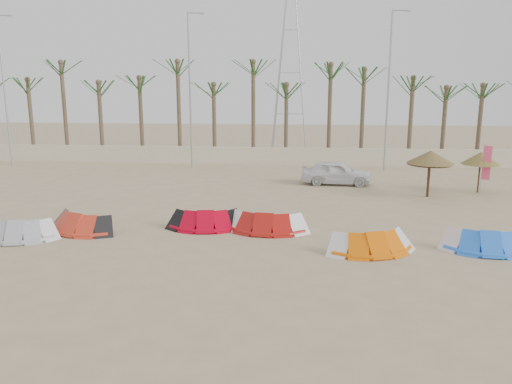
# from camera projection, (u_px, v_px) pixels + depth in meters

# --- Properties ---
(ground) EXTENTS (120.00, 120.00, 0.00)m
(ground) POSITION_uv_depth(u_px,v_px,m) (241.00, 266.00, 17.03)
(ground) COLOR tan
(ground) RESTS_ON ground
(boundary_wall) EXTENTS (60.00, 0.30, 1.30)m
(boundary_wall) POSITION_uv_depth(u_px,v_px,m) (274.00, 156.00, 38.30)
(boundary_wall) COLOR beige
(boundary_wall) RESTS_ON ground
(palm_line) EXTENTS (52.00, 4.00, 7.70)m
(palm_line) POSITION_uv_depth(u_px,v_px,m) (284.00, 79.00, 38.47)
(palm_line) COLOR brown
(palm_line) RESTS_ON ground
(lamp_a) EXTENTS (1.25, 0.14, 11.00)m
(lamp_a) POSITION_uv_depth(u_px,v_px,m) (5.00, 88.00, 36.96)
(lamp_a) COLOR #A5A8AD
(lamp_a) RESTS_ON ground
(lamp_b) EXTENTS (1.25, 0.14, 11.00)m
(lamp_b) POSITION_uv_depth(u_px,v_px,m) (190.00, 88.00, 35.77)
(lamp_b) COLOR #A5A8AD
(lamp_b) RESTS_ON ground
(lamp_c) EXTENTS (1.25, 0.14, 11.00)m
(lamp_c) POSITION_uv_depth(u_px,v_px,m) (389.00, 88.00, 34.58)
(lamp_c) COLOR #A5A8AD
(lamp_c) RESTS_ON ground
(pylon) EXTENTS (3.00, 3.00, 14.00)m
(pylon) POSITION_uv_depth(u_px,v_px,m) (289.00, 154.00, 44.20)
(pylon) COLOR #A5A8AD
(pylon) RESTS_ON ground
(kite_grey) EXTENTS (3.19, 2.00, 0.90)m
(kite_grey) POSITION_uv_depth(u_px,v_px,m) (22.00, 228.00, 20.07)
(kite_grey) COLOR #9C9EA4
(kite_grey) RESTS_ON ground
(kite_red_left) EXTENTS (3.62, 2.46, 0.90)m
(kite_red_left) POSITION_uv_depth(u_px,v_px,m) (83.00, 220.00, 21.19)
(kite_red_left) COLOR red
(kite_red_left) RESTS_ON ground
(kite_red_mid) EXTENTS (3.40, 1.84, 0.90)m
(kite_red_mid) POSITION_uv_depth(u_px,v_px,m) (207.00, 217.00, 21.67)
(kite_red_mid) COLOR #B70017
(kite_red_mid) RESTS_ON ground
(kite_red_right) EXTENTS (3.64, 1.90, 0.90)m
(kite_red_right) POSITION_uv_depth(u_px,v_px,m) (266.00, 220.00, 21.29)
(kite_red_right) COLOR #A6140F
(kite_red_right) RESTS_ON ground
(kite_orange) EXTENTS (3.62, 2.36, 0.90)m
(kite_orange) POSITION_uv_depth(u_px,v_px,m) (371.00, 239.00, 18.64)
(kite_orange) COLOR #E76203
(kite_orange) RESTS_ON ground
(kite_blue) EXTENTS (3.35, 1.78, 0.90)m
(kite_blue) POSITION_uv_depth(u_px,v_px,m) (485.00, 238.00, 18.73)
(kite_blue) COLOR blue
(kite_blue) RESTS_ON ground
(parasol_left) EXTENTS (2.54, 2.54, 2.57)m
(parasol_left) POSITION_uv_depth(u_px,v_px,m) (431.00, 157.00, 26.98)
(parasol_left) COLOR #4C331E
(parasol_left) RESTS_ON ground
(parasol_mid) EXTENTS (2.37, 2.37, 2.48)m
(parasol_mid) POSITION_uv_depth(u_px,v_px,m) (430.00, 158.00, 27.08)
(parasol_mid) COLOR #4C331E
(parasol_mid) RESTS_ON ground
(parasol_right) EXTENTS (2.12, 2.12, 2.33)m
(parasol_right) POSITION_uv_depth(u_px,v_px,m) (481.00, 158.00, 28.13)
(parasol_right) COLOR #4C331E
(parasol_right) RESTS_ON ground
(flag_pink) EXTENTS (0.44, 0.16, 2.93)m
(flag_pink) POSITION_uv_depth(u_px,v_px,m) (486.00, 164.00, 27.62)
(flag_pink) COLOR #A5A8AD
(flag_pink) RESTS_ON ground
(car) EXTENTS (4.38, 2.00, 1.46)m
(car) POSITION_uv_depth(u_px,v_px,m) (336.00, 173.00, 30.73)
(car) COLOR white
(car) RESTS_ON ground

